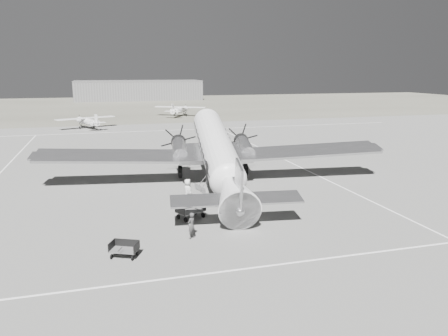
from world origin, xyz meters
TOP-DOWN VIEW (x-y plane):
  - ground at (0.00, 0.00)m, footprint 260.00×260.00m
  - taxi_line_near at (0.00, -14.00)m, footprint 60.00×0.15m
  - taxi_line_right at (12.00, 0.00)m, footprint 0.15×80.00m
  - taxi_line_horizon at (0.00, 40.00)m, footprint 90.00×0.15m
  - grass_infield at (0.00, 95.00)m, footprint 260.00×90.00m
  - hangar_main at (5.00, 120.00)m, footprint 42.00×14.00m
  - dc3_airliner at (1.46, 1.75)m, footprint 34.47×26.05m
  - light_plane_left at (-10.36, 46.12)m, footprint 13.04×12.02m
  - light_plane_right at (8.96, 62.24)m, footprint 14.91×14.05m
  - baggage_cart_near at (-2.42, -5.50)m, footprint 2.34×2.06m
  - baggage_cart_far at (-7.20, -10.82)m, footprint 1.89×1.67m
  - ground_crew at (-3.09, -9.10)m, footprint 0.71×0.68m
  - ramp_agent at (-2.21, -4.33)m, footprint 0.66×0.82m
  - passenger at (-1.87, -1.74)m, footprint 0.85×1.05m

SIDE VIEW (x-z plane):
  - ground at x=0.00m, z-range 0.00..0.00m
  - grass_infield at x=0.00m, z-range 0.00..0.01m
  - taxi_line_near at x=0.00m, z-range 0.00..0.01m
  - taxi_line_right at x=12.00m, z-range 0.00..0.01m
  - taxi_line_horizon at x=0.00m, z-range 0.00..0.01m
  - baggage_cart_far at x=-7.20m, z-range 0.00..0.89m
  - baggage_cart_near at x=-2.42m, z-range 0.00..1.10m
  - ramp_agent at x=-2.21m, z-range 0.00..1.63m
  - ground_crew at x=-3.09m, z-range 0.00..1.63m
  - passenger at x=-1.87m, z-range 0.00..1.85m
  - light_plane_left at x=-10.36m, z-range 0.00..2.18m
  - light_plane_right at x=8.96m, z-range 0.00..2.44m
  - dc3_airliner at x=1.46m, z-range 0.00..6.07m
  - hangar_main at x=5.00m, z-range 0.00..6.60m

